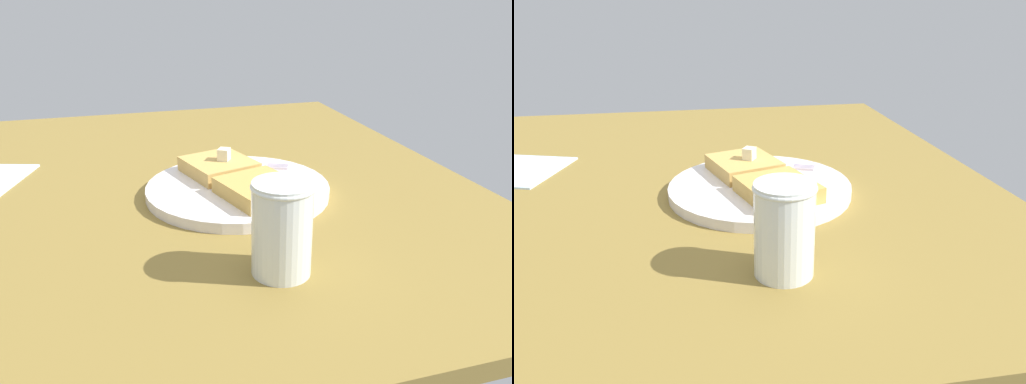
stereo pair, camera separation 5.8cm
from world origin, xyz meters
TOP-DOWN VIEW (x-y plane):
  - table_surface at (0.00, 0.00)cm, footprint 92.96×92.96cm
  - plate at (8.03, 11.62)cm, footprint 25.40×25.40cm
  - toast_slice_left at (3.00, 10.03)cm, footprint 11.77×11.24cm
  - toast_slice_middle at (13.05, 13.21)cm, footprint 11.77×11.24cm
  - butter_pat_primary at (3.28, 10.79)cm, footprint 2.29×2.23cm
  - fork at (0.85, 14.18)cm, footprint 7.39×15.35cm
  - syrup_jar at (29.45, 10.74)cm, footprint 6.28×6.28cm

SIDE VIEW (x-z plane):
  - table_surface at x=0.00cm, z-range 0.00..2.04cm
  - plate at x=8.03cm, z-range 2.15..3.58cm
  - fork at x=0.85cm, z-range 3.47..3.83cm
  - toast_slice_left at x=3.00cm, z-range 3.47..5.57cm
  - toast_slice_middle at x=13.05cm, z-range 3.47..5.57cm
  - butter_pat_primary at x=3.28cm, z-range 5.57..7.30cm
  - syrup_jar at x=29.45cm, z-range 1.82..11.52cm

